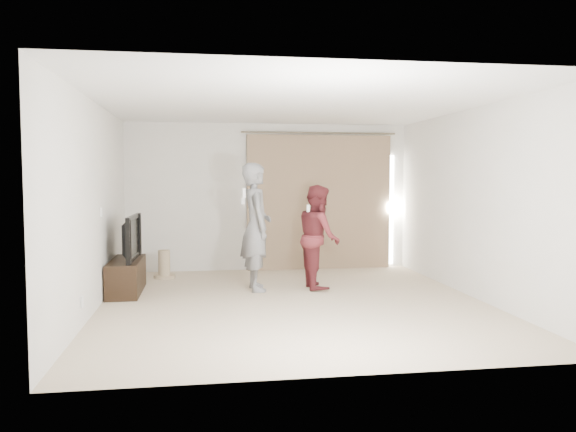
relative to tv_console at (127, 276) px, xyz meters
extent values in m
plane|color=#C2B191|center=(2.27, -1.02, -0.24)|extent=(5.50, 5.50, 0.00)
cube|color=silver|center=(2.27, 1.73, 1.06)|extent=(5.00, 0.04, 2.60)
cube|color=silver|center=(-0.23, -1.02, 1.06)|extent=(0.04, 5.50, 2.60)
cube|color=white|center=(-0.22, -0.62, 0.96)|extent=(0.02, 0.08, 0.12)
cube|color=white|center=(-0.22, -1.92, 0.06)|extent=(0.02, 0.08, 0.12)
cube|color=white|center=(2.27, -1.02, 2.36)|extent=(5.00, 5.50, 0.01)
cube|color=#94765A|center=(3.17, 1.66, 0.96)|extent=(2.60, 0.10, 2.40)
cylinder|color=brown|center=(3.17, 1.66, 2.20)|extent=(2.80, 0.03, 0.03)
cube|color=white|center=(4.53, 1.70, 0.81)|extent=(0.08, 0.04, 2.00)
cube|color=black|center=(0.00, 0.00, 0.00)|extent=(0.43, 1.23, 0.47)
imported|color=black|center=(0.00, 0.00, 0.56)|extent=(0.18, 1.11, 0.64)
cylinder|color=tan|center=(0.46, 1.09, -0.21)|extent=(0.35, 0.35, 0.06)
cylinder|color=tan|center=(0.46, 1.09, 0.02)|extent=(0.19, 0.19, 0.40)
imported|color=slate|center=(1.86, -0.09, 0.69)|extent=(0.50, 0.72, 1.86)
cube|color=white|center=(1.68, -0.19, 1.19)|extent=(0.04, 0.04, 0.14)
cube|color=white|center=(1.68, 0.03, 1.06)|extent=(0.05, 0.05, 0.09)
imported|color=maroon|center=(2.80, -0.06, 0.53)|extent=(0.60, 0.76, 1.54)
cube|color=white|center=(2.62, -0.16, 0.94)|extent=(0.04, 0.04, 0.14)
cube|color=white|center=(2.62, 0.06, 0.84)|extent=(0.05, 0.05, 0.09)
camera|label=1|loc=(1.09, -8.21, 1.42)|focal=35.00mm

